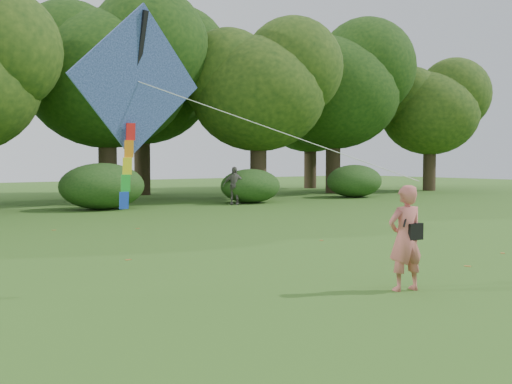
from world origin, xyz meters
TOP-DOWN VIEW (x-y plane):
  - ground at (0.00, 0.00)m, footprint 100.00×100.00m
  - man_kite_flyer at (0.48, 0.05)m, footprint 0.67×0.52m
  - bystander_right at (8.79, 16.97)m, footprint 1.04×0.93m
  - crossbody_bag at (0.59, 0.02)m, footprint 0.43×0.20m
  - flying_kite at (-2.91, 2.41)m, footprint 4.79×2.70m
  - tree_line at (1.67, 22.88)m, footprint 54.70×15.30m
  - shrub_band at (-0.72, 17.60)m, footprint 39.15×3.22m
  - fallen_leaves at (0.69, 4.55)m, footprint 10.62×14.19m

SIDE VIEW (x-z plane):
  - ground at x=0.00m, z-range 0.00..0.00m
  - fallen_leaves at x=0.69m, z-range 0.00..0.01m
  - man_kite_flyer at x=0.48m, z-range 0.00..1.65m
  - bystander_right at x=8.79m, z-range 0.00..1.69m
  - shrub_band at x=-0.72m, z-range -0.08..1.79m
  - crossbody_bag at x=0.59m, z-range 0.59..1.27m
  - flying_kite at x=-2.91m, z-range 1.64..4.72m
  - tree_line at x=1.67m, z-range 0.86..10.35m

